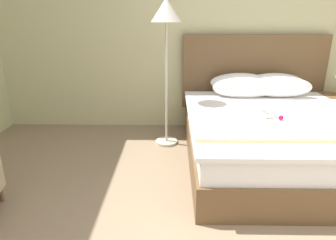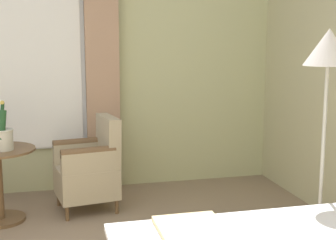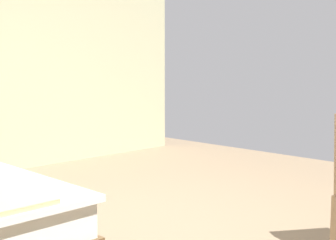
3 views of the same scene
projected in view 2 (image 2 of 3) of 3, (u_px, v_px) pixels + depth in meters
wall_window_side at (1, 56)px, 4.94m from camera, size 0.27×6.18×3.02m
floor_lamp_brass at (328, 68)px, 3.23m from camera, size 0.34×0.34×1.73m
champagne_bucket at (3, 135)px, 4.17m from camera, size 0.18×0.18×0.45m
wine_glass_near_bucket at (5, 132)px, 4.42m from camera, size 0.07×0.07×0.16m
armchair_by_window at (90, 168)px, 4.59m from camera, size 0.61×0.65×0.92m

